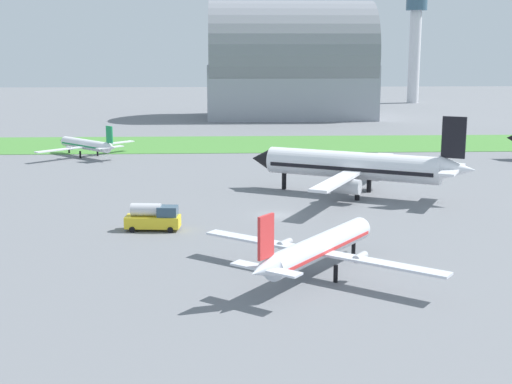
# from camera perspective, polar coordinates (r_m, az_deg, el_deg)

# --- Properties ---
(ground_plane) EXTENTS (600.00, 600.00, 0.00)m
(ground_plane) POSITION_cam_1_polar(r_m,az_deg,el_deg) (93.14, 1.57, -1.87)
(ground_plane) COLOR slate
(grass_taxiway_strip) EXTENTS (360.00, 28.00, 0.08)m
(grass_taxiway_strip) POSITION_cam_1_polar(r_m,az_deg,el_deg) (160.99, -0.15, 3.87)
(grass_taxiway_strip) COLOR #478438
(grass_taxiway_strip) RESTS_ON ground_plane
(airplane_taxiing_turboprop) EXTENTS (17.06, 16.78, 6.75)m
(airplane_taxiing_turboprop) POSITION_cam_1_polar(r_m,az_deg,el_deg) (145.97, -13.39, 3.72)
(airplane_taxiing_turboprop) COLOR white
(airplane_taxiing_turboprop) RESTS_ON ground_plane
(airplane_midfield_jet) EXTENTS (31.84, 31.94, 12.23)m
(airplane_midfield_jet) POSITION_cam_1_polar(r_m,az_deg,el_deg) (105.63, 8.05, 2.07)
(airplane_midfield_jet) COLOR white
(airplane_midfield_jet) RESTS_ON ground_plane
(airplane_foreground_turboprop) EXTENTS (21.72, 19.26, 7.78)m
(airplane_foreground_turboprop) POSITION_cam_1_polar(r_m,az_deg,el_deg) (68.41, 4.99, -4.43)
(airplane_foreground_turboprop) COLOR silver
(airplane_foreground_turboprop) RESTS_ON ground_plane
(fuel_truck_near_gate) EXTENTS (6.68, 3.09, 3.29)m
(fuel_truck_near_gate) POSITION_cam_1_polar(r_m,az_deg,el_deg) (86.16, -8.20, -2.02)
(fuel_truck_near_gate) COLOR yellow
(fuel_truck_near_gate) RESTS_ON ground_plane
(hangar_distant) EXTENTS (50.37, 32.11, 35.15)m
(hangar_distant) POSITION_cam_1_polar(r_m,az_deg,el_deg) (222.38, 2.74, 10.01)
(hangar_distant) COLOR #9399A3
(hangar_distant) RESTS_ON ground_plane
(control_tower) EXTENTS (8.00, 8.00, 39.06)m
(control_tower) POSITION_cam_1_polar(r_m,az_deg,el_deg) (285.99, 12.61, 11.56)
(control_tower) COLOR silver
(control_tower) RESTS_ON ground_plane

